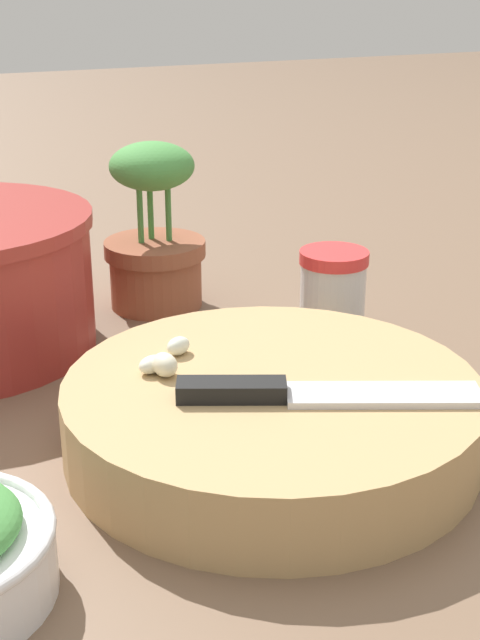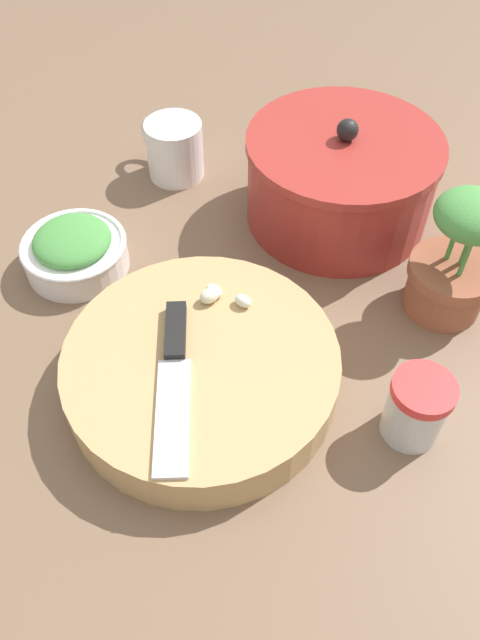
{
  "view_description": "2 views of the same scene",
  "coord_description": "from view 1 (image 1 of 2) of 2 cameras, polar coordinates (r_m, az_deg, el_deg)",
  "views": [
    {
      "loc": [
        -0.23,
        -0.58,
        0.33
      ],
      "look_at": [
        0.04,
        -0.0,
        0.08
      ],
      "focal_mm": 50.0,
      "sensor_mm": 36.0,
      "label": 1
    },
    {
      "loc": [
        0.41,
        -0.21,
        0.59
      ],
      "look_at": [
        0.02,
        -0.02,
        0.07
      ],
      "focal_mm": 35.0,
      "sensor_mm": 36.0,
      "label": 2
    }
  ],
  "objects": [
    {
      "name": "garlic_cloves",
      "position": [
        0.66,
        -4.83,
        -2.53
      ],
      "size": [
        0.06,
        0.06,
        0.02
      ],
      "color": "#EDE8C8",
      "rests_on": "cutting_board"
    },
    {
      "name": "ground_plane",
      "position": [
        0.71,
        -2.75,
        -6.24
      ],
      "size": [
        5.0,
        5.0,
        0.0
      ],
      "primitive_type": "plane",
      "color": "brown"
    },
    {
      "name": "chef_knife",
      "position": [
        0.61,
        4.49,
        -4.65
      ],
      "size": [
        0.2,
        0.11,
        0.01
      ],
      "rotation": [
        0.0,
        0.0,
        4.29
      ],
      "color": "black",
      "rests_on": "cutting_board"
    },
    {
      "name": "spice_jar",
      "position": [
        0.85,
        5.95,
        1.78
      ],
      "size": [
        0.07,
        0.07,
        0.08
      ],
      "color": "silver",
      "rests_on": "ground_plane"
    },
    {
      "name": "potted_herb",
      "position": [
        0.91,
        -5.5,
        5.23
      ],
      "size": [
        0.1,
        0.1,
        0.17
      ],
      "color": "#935138",
      "rests_on": "ground_plane"
    },
    {
      "name": "cutting_board",
      "position": [
        0.65,
        2.06,
        -6.11
      ],
      "size": [
        0.3,
        0.3,
        0.05
      ],
      "color": "tan",
      "rests_on": "ground_plane"
    }
  ]
}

